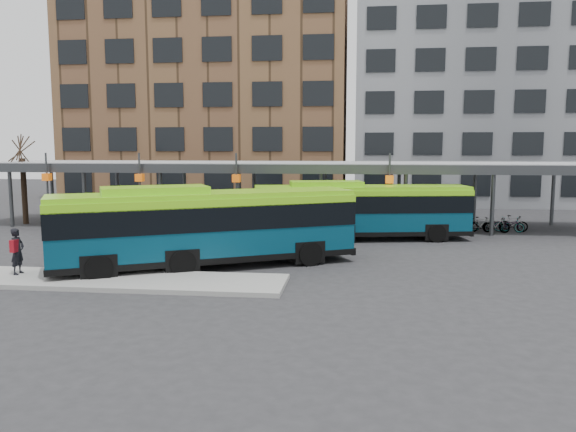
% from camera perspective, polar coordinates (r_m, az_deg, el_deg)
% --- Properties ---
extents(ground, '(120.00, 120.00, 0.00)m').
position_cam_1_polar(ground, '(24.05, -2.99, -5.41)').
color(ground, '#28282B').
rests_on(ground, ground).
extents(boarding_island, '(14.00, 3.00, 0.18)m').
position_cam_1_polar(boarding_island, '(22.85, -18.12, -6.20)').
color(boarding_island, gray).
rests_on(boarding_island, ground).
extents(canopy, '(40.00, 6.53, 4.80)m').
position_cam_1_polar(canopy, '(36.25, 0.35, 5.06)').
color(canopy, '#999B9E').
rests_on(canopy, ground).
extents(tree, '(1.64, 1.64, 5.60)m').
position_cam_1_polar(tree, '(41.56, -25.24, 2.61)').
color(tree, black).
rests_on(tree, ground).
extents(building_brick, '(26.00, 14.00, 22.00)m').
position_cam_1_polar(building_brick, '(57.18, -7.62, 12.88)').
color(building_brick, brown).
rests_on(building_brick, ground).
extents(building_grey, '(24.00, 14.00, 20.00)m').
position_cam_1_polar(building_grey, '(56.62, 19.41, 11.59)').
color(building_grey, slate).
rests_on(building_grey, ground).
extents(bus_front, '(12.73, 8.32, 3.56)m').
position_cam_1_polar(bus_front, '(24.35, -8.39, -0.90)').
color(bus_front, '#07384E').
rests_on(bus_front, ground).
extents(bus_rear, '(12.17, 4.63, 3.28)m').
position_cam_1_polar(bus_rear, '(31.57, 7.35, 0.69)').
color(bus_rear, '#07384E').
rests_on(bus_rear, ground).
extents(pedestrian, '(0.45, 0.69, 1.83)m').
position_cam_1_polar(pedestrian, '(24.59, -25.80, -3.21)').
color(pedestrian, black).
rests_on(pedestrian, boarding_island).
extents(bike_rack, '(4.58, 1.45, 1.01)m').
position_cam_1_polar(bike_rack, '(36.48, 20.18, -0.79)').
color(bike_rack, slate).
rests_on(bike_rack, ground).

